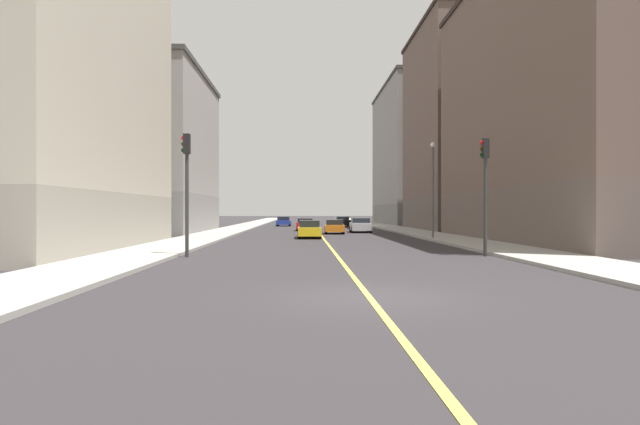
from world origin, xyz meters
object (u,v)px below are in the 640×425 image
at_px(building_left_mid, 465,129).
at_px(car_yellow, 309,229).
at_px(building_left_far, 417,156).
at_px(car_black, 343,222).
at_px(car_red, 305,225).
at_px(car_silver, 360,225).
at_px(street_lamp_left_near, 433,180).
at_px(car_orange, 334,227).
at_px(traffic_light_right_near, 186,177).
at_px(building_right_corner, 26,24).
at_px(car_blue, 284,221).
at_px(building_left_near, 569,100).
at_px(traffic_light_left_near, 485,179).
at_px(building_right_midblock, 149,153).

height_order(building_left_mid, car_yellow, building_left_mid).
bearing_deg(building_left_far, car_black, -137.04).
distance_m(car_red, car_silver, 6.95).
xyz_separation_m(street_lamp_left_near, car_orange, (-6.45, 10.50, -3.71)).
bearing_deg(traffic_light_right_near, car_orange, 71.47).
distance_m(building_left_far, traffic_light_right_near, 62.61).
relative_size(building_right_corner, car_blue, 5.23).
bearing_deg(car_orange, building_left_far, 66.10).
distance_m(building_left_mid, car_black, 20.73).
height_order(traffic_light_right_near, car_silver, traffic_light_right_near).
xyz_separation_m(car_black, car_silver, (0.28, -19.03, 0.03)).
height_order(building_left_mid, car_black, building_left_mid).
xyz_separation_m(building_left_far, car_black, (-12.40, -11.55, -9.96)).
bearing_deg(building_left_near, traffic_light_right_near, -154.87).
distance_m(building_left_mid, car_orange, 20.15).
bearing_deg(car_blue, traffic_light_left_near, -77.48).
bearing_deg(car_yellow, building_left_near, -19.24).
height_order(car_orange, car_red, car_red).
relative_size(building_left_near, building_left_far, 1.03).
bearing_deg(car_silver, building_left_far, 68.37).
xyz_separation_m(building_right_corner, car_blue, (12.07, 44.52, -11.33)).
bearing_deg(car_blue, building_right_corner, -105.17).
bearing_deg(car_blue, building_left_near, -62.07).
distance_m(building_right_corner, car_silver, 32.45).
bearing_deg(car_black, building_right_corner, -115.50).
distance_m(building_left_near, car_black, 38.61).
xyz_separation_m(street_lamp_left_near, car_red, (-9.05, 17.86, -3.69)).
bearing_deg(car_red, building_left_far, 56.26).
relative_size(traffic_light_left_near, car_black, 1.31).
distance_m(building_left_mid, building_left_far, 24.55).
relative_size(traffic_light_left_near, car_silver, 1.21).
bearing_deg(traffic_light_right_near, building_right_midblock, 109.04).
relative_size(building_right_corner, traffic_light_right_near, 4.30).
relative_size(street_lamp_left_near, car_black, 1.67).
bearing_deg(building_left_near, street_lamp_left_near, 159.69).
bearing_deg(building_left_far, building_left_mid, -90.00).
xyz_separation_m(building_right_corner, car_black, (19.93, 41.79, -11.30)).
bearing_deg(traffic_light_right_near, building_left_near, 25.13).
height_order(building_left_far, street_lamp_left_near, building_left_far).
height_order(building_right_corner, traffic_light_right_near, building_right_corner).
bearing_deg(car_orange, traffic_light_right_near, -108.53).
height_order(building_left_near, car_blue, building_left_near).
xyz_separation_m(building_left_mid, car_yellow, (-17.21, -16.47, -10.34)).
bearing_deg(car_yellow, car_red, 90.79).
xyz_separation_m(building_left_near, car_silver, (-12.12, 16.45, -8.77)).
height_order(traffic_light_right_near, street_lamp_left_near, street_lamp_left_near).
xyz_separation_m(building_right_midblock, traffic_light_left_near, (22.95, -27.08, -4.05)).
distance_m(building_left_near, car_orange, 21.97).
height_order(building_left_far, car_black, building_left_far).
height_order(traffic_light_left_near, car_yellow, traffic_light_left_near).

